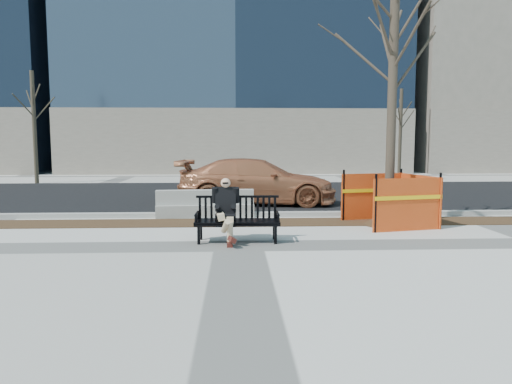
% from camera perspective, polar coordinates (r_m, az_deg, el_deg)
% --- Properties ---
extents(ground, '(120.00, 120.00, 0.00)m').
position_cam_1_polar(ground, '(9.15, -2.09, -6.52)').
color(ground, beige).
rests_on(ground, ground).
extents(mulch_strip, '(40.00, 1.20, 0.02)m').
position_cam_1_polar(mulch_strip, '(11.70, -2.20, -3.71)').
color(mulch_strip, '#47301C').
rests_on(mulch_strip, ground).
extents(asphalt_street, '(60.00, 10.40, 0.01)m').
position_cam_1_polar(asphalt_street, '(17.84, -2.34, -0.31)').
color(asphalt_street, black).
rests_on(asphalt_street, ground).
extents(curb, '(60.00, 0.25, 0.12)m').
position_cam_1_polar(curb, '(12.63, -2.23, -2.72)').
color(curb, '#9E9B93').
rests_on(curb, ground).
extents(bench, '(1.74, 0.66, 0.92)m').
position_cam_1_polar(bench, '(9.52, -2.25, -6.01)').
color(bench, black).
rests_on(bench, ground).
extents(seated_man, '(0.56, 0.91, 1.25)m').
position_cam_1_polar(seated_man, '(9.58, -3.67, -5.95)').
color(seated_man, black).
rests_on(seated_man, ground).
extents(tree_fence, '(3.09, 3.09, 6.49)m').
position_cam_1_polar(tree_fence, '(11.86, 15.68, -3.82)').
color(tree_fence, '#FF5F1F').
rests_on(tree_fence, ground).
extents(sedan, '(5.20, 2.55, 1.46)m').
position_cam_1_polar(sedan, '(15.20, 0.12, -1.44)').
color(sedan, '#B26741').
rests_on(sedan, ground).
extents(jersey_barrier_left, '(2.59, 0.69, 0.74)m').
position_cam_1_polar(jersey_barrier_left, '(12.64, -6.13, -3.02)').
color(jersey_barrier_left, '#A29F97').
rests_on(jersey_barrier_left, ground).
extents(far_tree_left, '(2.65, 2.65, 5.73)m').
position_cam_1_polar(far_tree_left, '(24.96, -24.91, 0.95)').
color(far_tree_left, '#4C4231').
rests_on(far_tree_left, ground).
extents(far_tree_right, '(2.09, 2.09, 4.97)m').
position_cam_1_polar(far_tree_right, '(24.88, 16.85, 1.25)').
color(far_tree_right, '#41372A').
rests_on(far_tree_right, ground).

